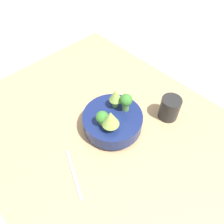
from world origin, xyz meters
The scene contains 9 objects.
ground_plane centered at (0.00, 0.00, 0.00)m, with size 6.00×6.00×0.00m, color beige.
table centered at (0.00, 0.00, 0.02)m, with size 1.16×0.89×0.03m.
bowl centered at (0.00, 0.03, 0.07)m, with size 0.23×0.23×0.07m.
romanesco_piece_far centered at (-0.03, 0.07, 0.16)m, with size 0.05×0.05×0.09m.
broccoli_floret_front centered at (0.00, -0.02, 0.14)m, with size 0.05×0.05×0.06m.
romanesco_piece_near centered at (0.04, -0.01, 0.16)m, with size 0.06×0.06×0.09m.
broccoli_floret_back centered at (0.01, 0.09, 0.15)m, with size 0.05×0.05×0.08m.
cup centered at (0.12, 0.24, 0.08)m, with size 0.08×0.08×0.10m.
fork centered at (0.05, -0.20, 0.04)m, with size 0.18×0.08×0.01m.
Camera 1 is at (0.37, -0.32, 0.75)m, focal length 35.00 mm.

